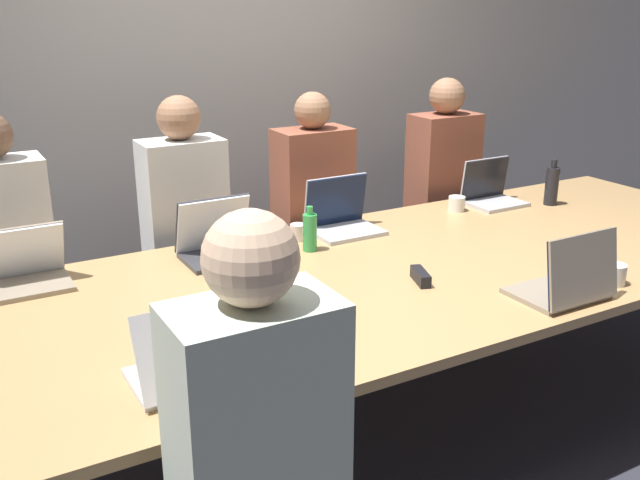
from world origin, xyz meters
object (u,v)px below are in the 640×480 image
object	(u,v)px
laptop_far_midleft	(217,240)
laptop_near_midright	(569,281)
cup_near_midright	(614,274)
person_far_left	(9,276)
cup_far_right	(457,204)
cup_far_center	(298,232)
laptop_far_right	(490,191)
laptop_far_center	(341,216)
person_far_right	(441,200)
laptop_far_left	(24,269)
cup_far_midleft	(279,238)
laptop_near_left	(191,362)
bottle_far_center	(310,232)
bottle_far_right	(552,185)
stapler	(421,276)
person_far_midleft	(187,242)
person_far_center	(313,227)

from	to	relation	value
laptop_far_midleft	laptop_near_midright	size ratio (longest dim) A/B	0.96
cup_near_midright	person_far_left	size ratio (longest dim) A/B	0.07
cup_far_right	cup_far_center	distance (m)	0.98
laptop_near_midright	cup_far_center	bearing A→B (deg)	-63.92
laptop_far_right	cup_far_center	distance (m)	1.24
laptop_far_center	laptop_far_midleft	world-z (taller)	laptop_far_midleft
cup_near_midright	person_far_right	bearing A→B (deg)	76.56
laptop_far_left	laptop_near_midright	bearing A→B (deg)	-33.50
laptop_far_center	cup_far_midleft	bearing A→B (deg)	-167.80
laptop_near_left	bottle_far_center	distance (m)	1.24
person_far_right	laptop_far_midleft	xyz separation A→B (m)	(-1.65, -0.46, 0.15)
bottle_far_right	cup_far_center	bearing A→B (deg)	174.33
laptop_near_left	stapler	xyz separation A→B (m)	(1.09, 0.31, -0.05)
laptop_far_left	cup_far_center	bearing A→B (deg)	-1.69
bottle_far_right	laptop_far_left	distance (m)	2.75
laptop_far_right	person_far_midleft	bearing A→B (deg)	166.16
cup_far_center	cup_near_midright	world-z (taller)	cup_near_midright
cup_far_center	cup_far_midleft	bearing A→B (deg)	-155.08
laptop_far_center	person_far_left	bearing A→B (deg)	165.65
person_far_center	laptop_far_left	xyz separation A→B (m)	(-1.52, -0.35, 0.16)
person_far_right	bottle_far_center	xyz separation A→B (m)	(-1.25, -0.60, 0.17)
person_far_right	cup_far_midleft	bearing A→B (deg)	-159.80
laptop_far_right	laptop_near_midright	bearing A→B (deg)	-120.03
laptop_far_center	person_far_left	xyz separation A→B (m)	(-1.50, 0.38, -0.16)
person_far_right	person_far_left	xyz separation A→B (m)	(-2.48, -0.03, -0.01)
cup_far_center	laptop_far_left	distance (m)	1.22
laptop_far_left	cup_far_right	bearing A→B (deg)	-0.60
cup_far_right	bottle_far_right	bearing A→B (deg)	-16.93
cup_far_center	laptop_near_midright	world-z (taller)	laptop_near_midright
cup_far_midleft	laptop_far_left	bearing A→B (deg)	174.95
laptop_far_midleft	laptop_far_center	bearing A→B (deg)	4.01
laptop_far_midleft	laptop_near_midright	distance (m)	1.49
person_far_right	person_far_center	size ratio (longest dim) A/B	1.01
person_far_midleft	cup_far_midleft	size ratio (longest dim) A/B	15.10
laptop_far_right	person_far_right	size ratio (longest dim) A/B	0.22
cup_far_right	bottle_far_center	bearing A→B (deg)	-170.38
person_far_right	person_far_midleft	size ratio (longest dim) A/B	1.00
laptop_near_midright	laptop_far_left	size ratio (longest dim) A/B	1.02
cup_far_right	cup_far_midleft	bearing A→B (deg)	-176.24
cup_far_right	person_far_center	distance (m)	0.79
laptop_far_midleft	stapler	xyz separation A→B (m)	(0.61, -0.69, -0.05)
laptop_far_right	person_far_midleft	distance (m)	1.70
cup_far_center	cup_near_midright	xyz separation A→B (m)	(0.85, -1.12, 0.00)
cup_far_center	bottle_far_center	bearing A→B (deg)	-97.93
laptop_far_right	person_far_center	size ratio (longest dim) A/B	0.22
laptop_far_midleft	laptop_far_right	bearing A→B (deg)	2.10
laptop_near_left	person_far_midleft	size ratio (longest dim) A/B	0.24
person_far_center	laptop_far_midleft	bearing A→B (deg)	-150.00
cup_far_center	person_far_midleft	xyz separation A→B (m)	(-0.41, 0.44, -0.11)
cup_far_right	person_far_midleft	bearing A→B (deg)	162.82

